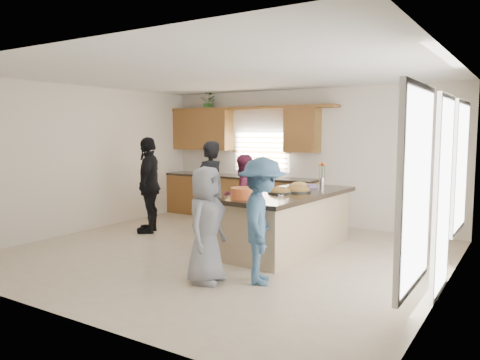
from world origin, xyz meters
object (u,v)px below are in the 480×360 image
Objects in this scene: woman_right_back at (262,221)px; woman_right_front at (206,225)px; salad_bowl at (245,193)px; woman_left_back at (209,190)px; woman_left_front at (149,185)px; woman_left_mid at (242,197)px; island at (289,223)px.

woman_right_front is at bearing 94.81° from woman_right_back.
woman_left_back reaches higher than salad_bowl.
woman_left_front reaches higher than woman_right_front.
woman_right_back is (0.69, -0.70, -0.23)m from salad_bowl.
salad_bowl is at bearing 56.00° from woman_left_mid.
island is 2.91m from woman_left_front.
woman_right_back is (2.07, -1.71, -0.07)m from woman_left_back.
salad_bowl is 1.10m from woman_right_front.
salad_bowl is 0.26× the size of woman_right_back.
island is 1.67m from woman_left_back.
woman_left_back is at bearing 143.76° from salad_bowl.
woman_left_front is at bearing -172.62° from island.
woman_left_back is at bearing 24.83° from woman_right_back.
woman_left_back is 0.96× the size of woman_left_front.
woman_right_front is (-0.16, -2.04, 0.29)m from island.
salad_bowl is at bearing -6.30° from woman_right_front.
woman_right_back is (0.45, -1.68, 0.35)m from island.
salad_bowl is 1.01m from woman_right_back.
island is at bearing 99.12° from woman_left_back.
woman_left_front is at bearing 45.41° from woman_right_front.
woman_right_back is (1.53, -1.98, 0.05)m from woman_left_mid.
woman_right_front is (-0.61, -0.36, -0.06)m from woman_right_back.
woman_right_front is (0.08, -1.06, -0.29)m from salad_bowl.
salad_bowl is at bearing 43.57° from woman_left_front.
woman_left_mid is (0.53, 0.28, -0.12)m from woman_left_back.
salad_bowl is 1.57m from woman_left_mid.
woman_left_mid is at bearing 75.80° from woman_left_front.
island is at bearing 76.63° from salad_bowl.
woman_right_back is 0.71m from woman_right_front.
woman_right_back reaches higher than woman_left_mid.
woman_right_back is 1.08× the size of woman_right_front.
woman_left_back is 2.53m from woman_right_front.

